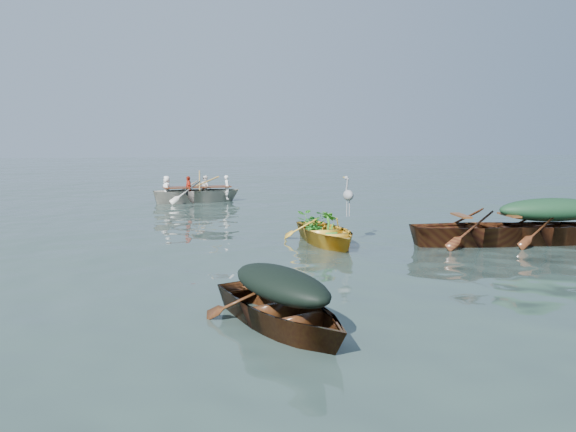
{
  "coord_description": "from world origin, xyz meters",
  "views": [
    {
      "loc": [
        -3.51,
        -10.98,
        2.28
      ],
      "look_at": [
        -0.83,
        1.99,
        0.5
      ],
      "focal_mm": 35.0,
      "sensor_mm": 36.0,
      "label": 1
    }
  ],
  "objects_px": {
    "heron": "(348,202)",
    "green_tarp_boat": "(550,243)",
    "rowed_boat": "(198,202)",
    "yellow_dinghy": "(326,244)",
    "dark_covered_boat": "(281,328)",
    "open_wooden_boat": "(484,245)"
  },
  "relations": [
    {
      "from": "heron",
      "to": "green_tarp_boat",
      "type": "bearing_deg",
      "value": -18.87
    },
    {
      "from": "green_tarp_boat",
      "to": "heron",
      "type": "distance_m",
      "value": 4.61
    },
    {
      "from": "rowed_boat",
      "to": "yellow_dinghy",
      "type": "bearing_deg",
      "value": -172.36
    },
    {
      "from": "dark_covered_boat",
      "to": "open_wooden_boat",
      "type": "bearing_deg",
      "value": 18.47
    },
    {
      "from": "yellow_dinghy",
      "to": "green_tarp_boat",
      "type": "relative_size",
      "value": 0.74
    },
    {
      "from": "yellow_dinghy",
      "to": "open_wooden_boat",
      "type": "relative_size",
      "value": 0.73
    },
    {
      "from": "green_tarp_boat",
      "to": "rowed_boat",
      "type": "distance_m",
      "value": 12.55
    },
    {
      "from": "rowed_boat",
      "to": "heron",
      "type": "bearing_deg",
      "value": -169.06
    },
    {
      "from": "dark_covered_boat",
      "to": "rowed_boat",
      "type": "xyz_separation_m",
      "value": [
        -0.35,
        14.57,
        0.0
      ]
    },
    {
      "from": "open_wooden_boat",
      "to": "dark_covered_boat",
      "type": "bearing_deg",
      "value": 136.57
    },
    {
      "from": "yellow_dinghy",
      "to": "heron",
      "type": "distance_m",
      "value": 1.07
    },
    {
      "from": "yellow_dinghy",
      "to": "green_tarp_boat",
      "type": "distance_m",
      "value": 5.03
    },
    {
      "from": "yellow_dinghy",
      "to": "green_tarp_boat",
      "type": "height_order",
      "value": "green_tarp_boat"
    },
    {
      "from": "green_tarp_boat",
      "to": "dark_covered_boat",
      "type": "bearing_deg",
      "value": 127.96
    },
    {
      "from": "yellow_dinghy",
      "to": "open_wooden_boat",
      "type": "xyz_separation_m",
      "value": [
        3.4,
        -0.83,
        0.0
      ]
    },
    {
      "from": "open_wooden_boat",
      "to": "rowed_boat",
      "type": "xyz_separation_m",
      "value": [
        -5.81,
        10.02,
        0.0
      ]
    },
    {
      "from": "open_wooden_boat",
      "to": "heron",
      "type": "bearing_deg",
      "value": 78.71
    },
    {
      "from": "green_tarp_boat",
      "to": "heron",
      "type": "height_order",
      "value": "heron"
    },
    {
      "from": "rowed_boat",
      "to": "open_wooden_boat",
      "type": "bearing_deg",
      "value": -156.97
    },
    {
      "from": "dark_covered_boat",
      "to": "open_wooden_boat",
      "type": "distance_m",
      "value": 7.12
    },
    {
      "from": "open_wooden_boat",
      "to": "yellow_dinghy",
      "type": "bearing_deg",
      "value": 82.99
    },
    {
      "from": "dark_covered_boat",
      "to": "open_wooden_boat",
      "type": "xyz_separation_m",
      "value": [
        5.46,
        4.56,
        0.0
      ]
    }
  ]
}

